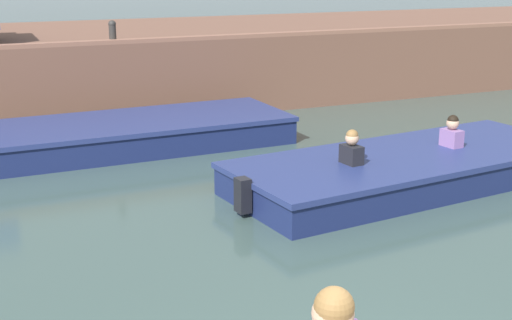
# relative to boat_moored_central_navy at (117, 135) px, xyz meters

# --- Properties ---
(ground_plane) EXTENTS (400.00, 400.00, 0.00)m
(ground_plane) POSITION_rel_boat_moored_central_navy_xyz_m (0.08, -3.56, -0.24)
(ground_plane) COLOR #384C47
(far_quay_wall) EXTENTS (60.00, 6.00, 1.60)m
(far_quay_wall) POSITION_rel_boat_moored_central_navy_xyz_m (0.08, 4.80, 0.56)
(far_quay_wall) COLOR brown
(far_quay_wall) RESTS_ON ground
(far_wall_coping) EXTENTS (60.00, 0.24, 0.08)m
(far_wall_coping) POSITION_rel_boat_moored_central_navy_xyz_m (0.08, 1.92, 1.40)
(far_wall_coping) COLOR brown
(far_wall_coping) RESTS_ON far_quay_wall
(boat_moored_central_navy) EXTENTS (6.60, 2.25, 0.49)m
(boat_moored_central_navy) POSITION_rel_boat_moored_central_navy_xyz_m (0.00, 0.00, 0.00)
(boat_moored_central_navy) COLOR navy
(boat_moored_central_navy) RESTS_ON ground
(motorboat_passing) EXTENTS (6.68, 2.66, 0.95)m
(motorboat_passing) POSITION_rel_boat_moored_central_navy_xyz_m (3.71, -3.70, -0.01)
(motorboat_passing) COLOR navy
(motorboat_passing) RESTS_ON ground
(mooring_bollard_mid) EXTENTS (0.15, 0.15, 0.45)m
(mooring_bollard_mid) POSITION_rel_boat_moored_central_navy_xyz_m (0.47, 2.05, 1.60)
(mooring_bollard_mid) COLOR #2D2B28
(mooring_bollard_mid) RESTS_ON far_quay_wall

